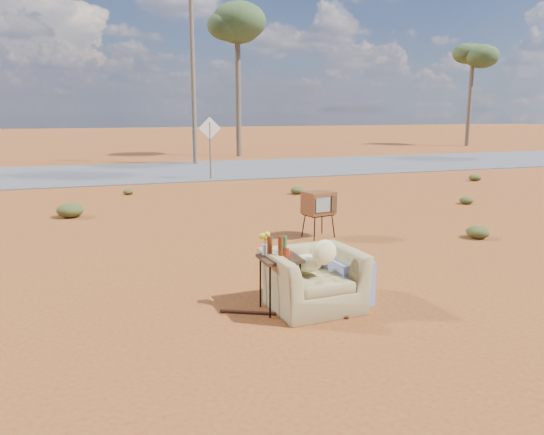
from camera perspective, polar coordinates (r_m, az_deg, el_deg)
name	(u,v)px	position (r m, az deg, el deg)	size (l,w,h in m)	color
ground	(294,294)	(7.21, 2.33, -8.21)	(140.00, 140.00, 0.00)	brown
highway	(158,172)	(21.60, -12.21, 4.85)	(140.00, 7.00, 0.04)	#565659
armchair	(319,271)	(6.66, 5.10, -5.77)	(1.35, 0.92, 0.98)	#968552
tv_unit	(319,204)	(10.21, 5.06, 1.50)	(0.64, 0.56, 0.89)	black
side_table	(277,255)	(6.44, 0.50, -4.03)	(0.47, 0.47, 0.96)	#3C2516
rusty_bar	(283,314)	(6.48, 1.23, -10.34)	(0.04, 0.04, 1.56)	#4B1E14
road_sign	(210,137)	(18.77, -6.70, 8.61)	(0.78, 0.06, 2.19)	brown
eucalyptus_center	(237,29)	(28.60, -3.74, 19.53)	(3.20, 3.20, 7.60)	brown
eucalyptus_right	(473,56)	(39.12, 20.81, 15.95)	(3.20, 3.20, 7.10)	brown
utility_pole_center	(193,70)	(24.30, -8.52, 15.45)	(1.40, 0.20, 8.00)	brown
scrub_patch	(179,223)	(11.09, -9.93, -0.58)	(17.49, 8.07, 0.33)	#454B20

